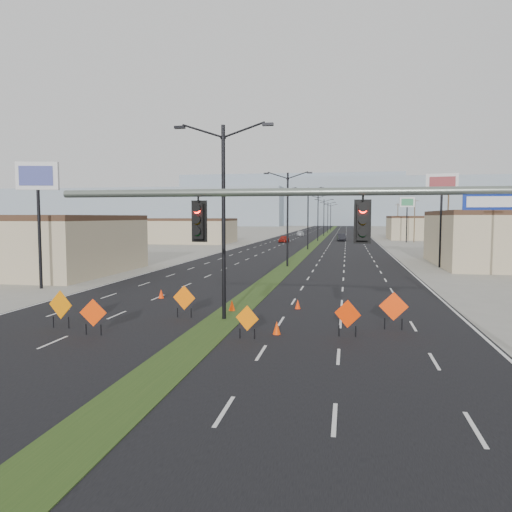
% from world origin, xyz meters
% --- Properties ---
extents(ground, '(600.00, 600.00, 0.00)m').
position_xyz_m(ground, '(0.00, 0.00, 0.00)').
color(ground, gray).
rests_on(ground, ground).
extents(road_surface, '(25.00, 400.00, 0.02)m').
position_xyz_m(road_surface, '(0.00, 100.00, 0.00)').
color(road_surface, black).
rests_on(road_surface, ground).
extents(median_strip, '(2.00, 400.00, 0.04)m').
position_xyz_m(median_strip, '(0.00, 100.00, 0.00)').
color(median_strip, '#233E16').
rests_on(median_strip, ground).
extents(building_sw_far, '(30.00, 14.00, 4.50)m').
position_xyz_m(building_sw_far, '(-32.00, 85.00, 2.25)').
color(building_sw_far, '#C3B28B').
rests_on(building_sw_far, ground).
extents(building_se_far, '(44.00, 16.00, 5.00)m').
position_xyz_m(building_se_far, '(38.00, 110.00, 2.50)').
color(building_se_far, '#C3B28B').
rests_on(building_se_far, ground).
extents(mesa_west, '(180.00, 50.00, 22.00)m').
position_xyz_m(mesa_west, '(-120.00, 280.00, 11.00)').
color(mesa_west, '#8A9BAB').
rests_on(mesa_west, ground).
extents(mesa_center, '(220.00, 50.00, 28.00)m').
position_xyz_m(mesa_center, '(40.00, 300.00, 14.00)').
color(mesa_center, '#8A9BAB').
rests_on(mesa_center, ground).
extents(mesa_backdrop, '(140.00, 50.00, 32.00)m').
position_xyz_m(mesa_backdrop, '(-30.00, 320.00, 16.00)').
color(mesa_backdrop, '#8A9BAB').
rests_on(mesa_backdrop, ground).
extents(signal_mast, '(16.30, 0.60, 8.00)m').
position_xyz_m(signal_mast, '(8.56, 2.00, 4.79)').
color(signal_mast, slate).
rests_on(signal_mast, ground).
extents(streetlight_0, '(5.15, 0.24, 10.02)m').
position_xyz_m(streetlight_0, '(0.00, 12.00, 5.42)').
color(streetlight_0, black).
rests_on(streetlight_0, ground).
extents(streetlight_1, '(5.15, 0.24, 10.02)m').
position_xyz_m(streetlight_1, '(0.00, 40.00, 5.42)').
color(streetlight_1, black).
rests_on(streetlight_1, ground).
extents(streetlight_2, '(5.15, 0.24, 10.02)m').
position_xyz_m(streetlight_2, '(0.00, 68.00, 5.42)').
color(streetlight_2, black).
rests_on(streetlight_2, ground).
extents(streetlight_3, '(5.15, 0.24, 10.02)m').
position_xyz_m(streetlight_3, '(0.00, 96.00, 5.42)').
color(streetlight_3, black).
rests_on(streetlight_3, ground).
extents(streetlight_4, '(5.15, 0.24, 10.02)m').
position_xyz_m(streetlight_4, '(0.00, 124.00, 5.42)').
color(streetlight_4, black).
rests_on(streetlight_4, ground).
extents(streetlight_5, '(5.15, 0.24, 10.02)m').
position_xyz_m(streetlight_5, '(0.00, 152.00, 5.42)').
color(streetlight_5, black).
rests_on(streetlight_5, ground).
extents(streetlight_6, '(5.15, 0.24, 10.02)m').
position_xyz_m(streetlight_6, '(0.00, 180.00, 5.42)').
color(streetlight_6, black).
rests_on(streetlight_6, ground).
extents(utility_pole_1, '(1.60, 0.20, 9.00)m').
position_xyz_m(utility_pole_1, '(20.00, 60.00, 4.67)').
color(utility_pole_1, '#4C3823').
rests_on(utility_pole_1, ground).
extents(utility_pole_2, '(1.60, 0.20, 9.00)m').
position_xyz_m(utility_pole_2, '(20.00, 95.00, 4.67)').
color(utility_pole_2, '#4C3823').
rests_on(utility_pole_2, ground).
extents(utility_pole_3, '(1.60, 0.20, 9.00)m').
position_xyz_m(utility_pole_3, '(20.00, 130.00, 4.67)').
color(utility_pole_3, '#4C3823').
rests_on(utility_pole_3, ground).
extents(car_left, '(2.01, 4.29, 1.42)m').
position_xyz_m(car_left, '(-6.63, 89.79, 0.71)').
color(car_left, maroon).
rests_on(car_left, ground).
extents(car_mid, '(2.17, 5.01, 1.60)m').
position_xyz_m(car_mid, '(5.03, 97.62, 0.80)').
color(car_mid, black).
rests_on(car_mid, ground).
extents(car_far, '(2.26, 5.01, 1.42)m').
position_xyz_m(car_far, '(-6.40, 124.45, 0.71)').
color(car_far, '#A0A4AA').
rests_on(car_far, ground).
extents(construction_sign_0, '(1.36, 0.34, 1.84)m').
position_xyz_m(construction_sign_0, '(-7.22, 8.59, 1.09)').
color(construction_sign_0, orange).
rests_on(construction_sign_0, ground).
extents(construction_sign_1, '(1.25, 0.16, 1.67)m').
position_xyz_m(construction_sign_1, '(-4.97, 7.56, 0.98)').
color(construction_sign_1, '#F73C05').
rests_on(construction_sign_1, ground).
extents(construction_sign_2, '(1.29, 0.24, 1.72)m').
position_xyz_m(construction_sign_2, '(-2.19, 12.06, 1.02)').
color(construction_sign_2, '#FF6905').
rests_on(construction_sign_2, ground).
extents(construction_sign_3, '(1.08, 0.36, 1.49)m').
position_xyz_m(construction_sign_3, '(2.01, 8.14, 0.87)').
color(construction_sign_3, orange).
rests_on(construction_sign_3, ground).
extents(construction_sign_4, '(1.16, 0.56, 1.68)m').
position_xyz_m(construction_sign_4, '(6.33, 9.29, 0.99)').
color(construction_sign_4, '#F43505').
rests_on(construction_sign_4, ground).
extents(construction_sign_5, '(1.36, 0.08, 1.82)m').
position_xyz_m(construction_sign_5, '(8.48, 11.11, 1.07)').
color(construction_sign_5, '#FF3A05').
rests_on(construction_sign_5, ground).
extents(cone_0, '(0.47, 0.47, 0.65)m').
position_xyz_m(cone_0, '(-0.11, 14.27, 0.33)').
color(cone_0, '#FF3B05').
rests_on(cone_0, ground).
extents(cone_1, '(0.43, 0.43, 0.62)m').
position_xyz_m(cone_1, '(3.17, 9.18, 0.31)').
color(cone_1, '#F03D05').
rests_on(cone_1, ground).
extents(cone_2, '(0.36, 0.36, 0.56)m').
position_xyz_m(cone_2, '(3.50, 15.63, 0.28)').
color(cone_2, '#FF3305').
rests_on(cone_2, ground).
extents(cone_3, '(0.46, 0.46, 0.61)m').
position_xyz_m(cone_3, '(-5.69, 17.78, 0.31)').
color(cone_3, '#FF3405').
rests_on(cone_3, ground).
extents(pole_sign_west, '(3.05, 1.04, 9.36)m').
position_xyz_m(pole_sign_west, '(-16.21, 20.51, 7.63)').
color(pole_sign_west, black).
rests_on(pole_sign_west, ground).
extents(pole_sign_east_near, '(3.22, 0.92, 9.83)m').
position_xyz_m(pole_sign_east_near, '(15.94, 42.10, 8.04)').
color(pole_sign_east_near, black).
rests_on(pole_sign_east_near, ground).
extents(pole_sign_east_far, '(3.07, 0.77, 9.34)m').
position_xyz_m(pole_sign_east_far, '(18.43, 94.61, 7.61)').
color(pole_sign_east_far, black).
rests_on(pole_sign_east_far, ground).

